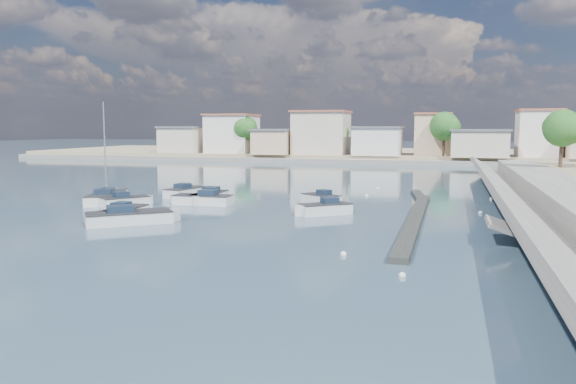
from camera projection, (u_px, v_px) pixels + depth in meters
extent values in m
plane|color=#273D4F|center=(373.00, 180.00, 70.01)|extent=(400.00, 400.00, 0.00)
cube|color=slate|center=(520.00, 207.00, 40.23)|extent=(4.17, 90.00, 2.86)
cube|color=slate|center=(535.00, 237.00, 31.74)|extent=(5.31, 3.50, 1.94)
cube|color=black|center=(415.00, 219.00, 39.43)|extent=(1.00, 26.00, 0.35)
cube|color=black|center=(419.00, 196.00, 52.93)|extent=(2.00, 8.05, 0.30)
cube|color=gray|center=(405.00, 155.00, 119.53)|extent=(160.00, 40.00, 1.40)
cube|color=slate|center=(396.00, 162.00, 99.53)|extent=(160.00, 2.50, 0.80)
cube|color=beige|center=(184.00, 140.00, 116.08)|extent=(8.00, 8.00, 5.00)
cube|color=#595960|center=(183.00, 127.00, 115.77)|extent=(8.48, 8.48, 0.35)
cube|color=silver|center=(232.00, 134.00, 115.08)|extent=(9.00, 9.00, 7.50)
cube|color=#99513D|center=(232.00, 115.00, 114.63)|extent=(9.54, 9.54, 0.35)
cube|color=beige|center=(274.00, 142.00, 109.62)|extent=(7.00, 8.00, 4.50)
cube|color=#595960|center=(274.00, 130.00, 109.34)|extent=(7.42, 8.48, 0.35)
cube|color=beige|center=(321.00, 133.00, 108.83)|extent=(10.00, 9.00, 8.00)
cube|color=#99513D|center=(322.00, 112.00, 108.35)|extent=(10.60, 9.54, 0.35)
cube|color=silver|center=(377.00, 142.00, 105.01)|extent=(8.50, 8.50, 5.00)
cube|color=#595960|center=(378.00, 127.00, 104.70)|extent=(9.01, 9.01, 0.35)
cube|color=beige|center=(433.00, 135.00, 104.96)|extent=(6.50, 7.50, 7.50)
cube|color=#99513D|center=(434.00, 114.00, 104.50)|extent=(6.89, 7.95, 0.35)
cube|color=beige|center=(479.00, 144.00, 99.10)|extent=(9.50, 9.00, 4.50)
cube|color=#595960|center=(479.00, 130.00, 98.82)|extent=(10.07, 9.54, 0.35)
cube|color=silver|center=(538.00, 134.00, 98.99)|extent=(7.00, 8.00, 8.00)
cube|color=#99513D|center=(539.00, 110.00, 98.51)|extent=(7.42, 8.48, 0.35)
cylinder|color=#38281E|center=(245.00, 145.00, 111.35)|extent=(0.44, 0.44, 3.38)
sphere|color=#21561C|center=(245.00, 128.00, 110.96)|extent=(4.80, 4.80, 4.80)
sphere|color=#21561C|center=(248.00, 129.00, 110.17)|extent=(3.60, 3.60, 3.60)
sphere|color=#21561C|center=(242.00, 127.00, 111.58)|extent=(3.30, 3.30, 3.30)
cylinder|color=#38281E|center=(337.00, 146.00, 109.25)|extent=(0.44, 0.44, 2.93)
sphere|color=#21561C|center=(338.00, 131.00, 108.92)|extent=(4.16, 4.16, 4.16)
sphere|color=#21561C|center=(341.00, 133.00, 108.23)|extent=(3.12, 3.12, 3.12)
sphere|color=#21561C|center=(335.00, 131.00, 109.45)|extent=(2.86, 2.86, 2.86)
cylinder|color=#38281E|center=(444.00, 146.00, 99.86)|extent=(0.44, 0.44, 3.60)
sphere|color=#21561C|center=(444.00, 126.00, 99.45)|extent=(5.12, 5.12, 5.12)
sphere|color=#21561C|center=(450.00, 128.00, 98.60)|extent=(3.84, 3.84, 3.84)
sphere|color=#21561C|center=(440.00, 125.00, 100.11)|extent=(3.52, 3.52, 3.52)
cylinder|color=#38281E|center=(538.00, 148.00, 98.32)|extent=(0.44, 0.44, 3.15)
sphere|color=#21561C|center=(539.00, 130.00, 97.96)|extent=(4.48, 4.48, 4.48)
sphere|color=#21561C|center=(545.00, 131.00, 97.21)|extent=(3.36, 3.36, 3.36)
sphere|color=#21561C|center=(535.00, 129.00, 98.54)|extent=(3.08, 3.08, 3.08)
cylinder|color=#38281E|center=(561.00, 154.00, 67.34)|extent=(0.44, 0.44, 3.15)
sphere|color=#21561C|center=(562.00, 128.00, 66.98)|extent=(4.48, 4.48, 4.48)
sphere|color=#21561C|center=(571.00, 130.00, 66.24)|extent=(3.36, 3.36, 3.36)
sphere|color=#21561C|center=(555.00, 127.00, 67.56)|extent=(3.08, 3.08, 3.08)
cube|color=silver|center=(125.00, 215.00, 40.60)|extent=(1.75, 4.28, 1.00)
cube|color=silver|center=(138.00, 211.00, 42.35)|extent=(1.66, 1.66, 1.00)
cube|color=#262628|center=(124.00, 208.00, 40.54)|extent=(1.78, 4.28, 0.08)
cube|color=#192639|center=(121.00, 205.00, 40.10)|extent=(1.06, 1.29, 0.48)
cube|color=silver|center=(126.00, 203.00, 46.79)|extent=(3.58, 4.04, 1.00)
cube|color=silver|center=(145.00, 202.00, 47.78)|extent=(1.25, 1.25, 1.00)
cube|color=#262628|center=(125.00, 197.00, 46.74)|extent=(3.61, 4.06, 0.08)
cube|color=#192639|center=(121.00, 195.00, 46.48)|extent=(1.48, 1.51, 0.48)
cube|color=silver|center=(203.00, 201.00, 48.11)|extent=(5.00, 1.96, 1.00)
cube|color=silver|center=(180.00, 200.00, 48.67)|extent=(1.89, 1.89, 1.00)
cube|color=#262628|center=(203.00, 195.00, 48.05)|extent=(5.00, 2.00, 0.08)
cube|color=#192639|center=(208.00, 193.00, 47.89)|extent=(1.51, 1.19, 0.48)
cube|color=silver|center=(325.00, 210.00, 42.70)|extent=(4.11, 3.71, 1.00)
cube|color=silver|center=(305.00, 212.00, 42.08)|extent=(1.27, 1.27, 1.00)
cube|color=#262628|center=(325.00, 204.00, 42.64)|extent=(4.13, 3.73, 0.08)
cube|color=#192639|center=(330.00, 201.00, 42.76)|extent=(1.55, 1.52, 0.48)
cube|color=silver|center=(186.00, 193.00, 53.79)|extent=(2.82, 4.88, 1.00)
cube|color=silver|center=(199.00, 191.00, 55.49)|extent=(1.77, 1.77, 1.00)
cube|color=#262628|center=(186.00, 188.00, 53.73)|extent=(2.85, 4.89, 0.08)
cube|color=#192639|center=(183.00, 186.00, 53.30)|extent=(1.41, 1.60, 0.48)
cube|color=silver|center=(321.00, 201.00, 48.42)|extent=(3.85, 3.23, 1.00)
cube|color=silver|center=(309.00, 199.00, 49.60)|extent=(1.22, 1.22, 1.00)
cube|color=#262628|center=(321.00, 195.00, 48.36)|extent=(3.87, 3.25, 0.08)
cube|color=#192639|center=(324.00, 192.00, 48.06)|extent=(1.41, 1.36, 0.48)
cube|color=silver|center=(209.00, 198.00, 49.95)|extent=(2.03, 5.07, 1.00)
cube|color=silver|center=(199.00, 201.00, 47.86)|extent=(1.90, 1.90, 1.00)
cube|color=#262628|center=(209.00, 193.00, 49.89)|extent=(2.06, 5.07, 0.08)
cube|color=#192639|center=(211.00, 189.00, 50.34)|extent=(1.21, 1.54, 0.48)
cube|color=silver|center=(129.00, 219.00, 38.63)|extent=(5.84, 5.33, 1.00)
cube|color=silver|center=(165.00, 217.00, 39.58)|extent=(1.74, 1.74, 1.00)
cube|color=#262628|center=(129.00, 212.00, 38.58)|extent=(5.87, 5.37, 0.08)
cube|color=#192639|center=(120.00, 209.00, 38.33)|extent=(2.20, 2.16, 0.48)
cube|color=silver|center=(107.00, 199.00, 49.71)|extent=(4.45, 7.12, 1.00)
cube|color=silver|center=(115.00, 195.00, 52.66)|extent=(2.11, 2.11, 1.00)
cube|color=#262628|center=(107.00, 193.00, 49.66)|extent=(4.49, 7.13, 0.08)
cube|color=#192639|center=(104.00, 191.00, 48.96)|extent=(2.01, 2.38, 0.48)
cylinder|color=silver|center=(105.00, 148.00, 49.19)|extent=(0.12, 0.12, 8.00)
cylinder|color=silver|center=(103.00, 187.00, 48.39)|extent=(0.91, 2.28, 0.08)
sphere|color=white|center=(344.00, 254.00, 29.05)|extent=(0.34, 0.34, 0.34)
sphere|color=white|center=(481.00, 213.00, 43.09)|extent=(0.34, 0.34, 0.34)
sphere|color=white|center=(402.00, 276.00, 24.88)|extent=(0.34, 0.34, 0.34)
sphere|color=white|center=(492.00, 199.00, 51.37)|extent=(0.34, 0.34, 0.34)
sphere|color=white|center=(367.00, 196.00, 53.87)|extent=(0.34, 0.34, 0.34)
sphere|color=white|center=(378.00, 189.00, 59.75)|extent=(0.34, 0.34, 0.34)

